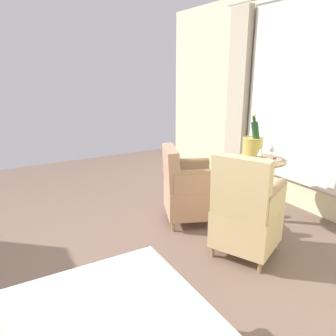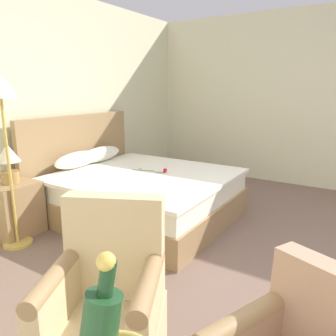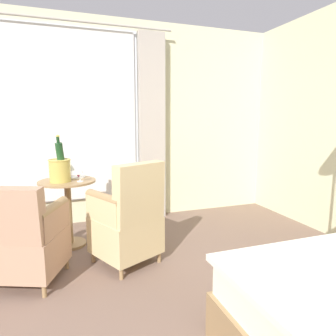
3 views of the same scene
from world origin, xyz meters
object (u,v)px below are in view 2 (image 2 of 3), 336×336
(bed, at_px, (136,191))
(armchair_by_window, at_px, (107,319))
(bedside_lamp, at_px, (8,160))
(nightstand, at_px, (14,209))
(floor_lamp_brass, at_px, (2,105))

(bed, height_order, armchair_by_window, bed)
(bedside_lamp, relative_size, armchair_by_window, 0.41)
(nightstand, relative_size, armchair_by_window, 0.56)
(bedside_lamp, distance_m, floor_lamp_brass, 0.63)
(armchair_by_window, bearing_deg, nightstand, 67.51)
(bed, height_order, nightstand, bed)
(floor_lamp_brass, bearing_deg, bedside_lamp, 58.41)
(bedside_lamp, bearing_deg, bed, -34.86)
(nightstand, relative_size, floor_lamp_brass, 0.34)
(bedside_lamp, height_order, armchair_by_window, armchair_by_window)
(nightstand, bearing_deg, armchair_by_window, -112.49)
(nightstand, height_order, floor_lamp_brass, floor_lamp_brass)
(bed, xyz_separation_m, nightstand, (-1.12, 0.78, -0.03))
(bedside_lamp, distance_m, armchair_by_window, 2.35)
(bedside_lamp, bearing_deg, floor_lamp_brass, -121.59)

